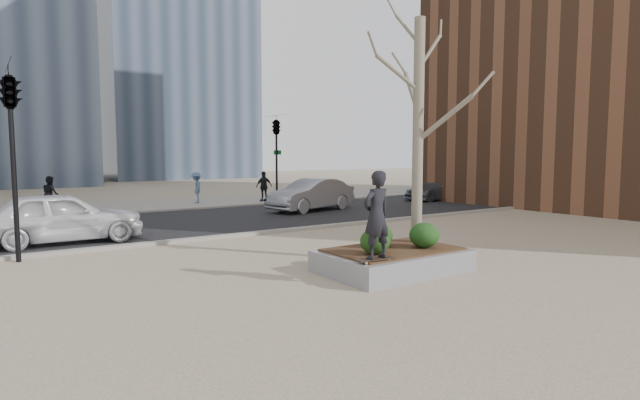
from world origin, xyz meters
TOP-DOWN VIEW (x-y plane):
  - ground at (0.00, 0.00)m, footprint 120.00×120.00m
  - street at (0.00, 10.00)m, footprint 60.00×8.00m
  - far_sidewalk at (0.00, 17.00)m, footprint 60.00×6.00m
  - planter at (1.00, 0.00)m, footprint 3.00×2.00m
  - planter_mulch at (1.00, 0.00)m, footprint 2.70×1.70m
  - sycamore_tree at (2.00, 0.30)m, footprint 2.80×2.80m
  - shrub_left at (0.27, -0.26)m, footprint 0.60×0.60m
  - shrub_middle at (0.88, 0.31)m, footprint 0.60×0.60m
  - shrub_right at (1.60, -0.32)m, footprint 0.63×0.63m
  - skateboard at (-0.10, -0.72)m, footprint 0.80×0.29m
  - skateboarder at (-0.10, -0.72)m, footprint 0.62×0.43m
  - police_car at (-4.31, 7.68)m, footprint 4.29×1.82m
  - car_silver at (5.94, 10.54)m, footprint 4.49×2.42m
  - car_third at (14.56, 10.93)m, footprint 4.24×2.00m
  - pedestrian_a at (-3.56, 17.00)m, footprint 0.72×0.85m
  - pedestrian_b at (3.00, 16.71)m, footprint 0.90×1.16m
  - pedestrian_c at (6.33, 15.66)m, footprint 0.94×0.41m
  - traffic_light_near at (-5.50, 5.60)m, footprint 0.60×2.48m
  - traffic_light_far at (6.50, 14.60)m, footprint 0.60×2.48m

SIDE VIEW (x-z plane):
  - ground at x=0.00m, z-range 0.00..0.00m
  - street at x=0.00m, z-range 0.00..0.02m
  - far_sidewalk at x=0.00m, z-range 0.00..0.02m
  - planter at x=1.00m, z-range 0.00..0.45m
  - planter_mulch at x=1.00m, z-range 0.45..0.49m
  - skateboard at x=-0.10m, z-range 0.45..0.53m
  - car_third at x=14.56m, z-range 0.02..1.22m
  - car_silver at x=5.94m, z-range 0.02..1.42m
  - police_car at x=-4.31m, z-range 0.02..1.47m
  - shrub_middle at x=0.88m, z-range 0.49..1.00m
  - shrub_left at x=0.27m, z-range 0.49..1.00m
  - shrub_right at x=1.60m, z-range 0.49..1.03m
  - pedestrian_a at x=-3.56m, z-range 0.02..1.55m
  - pedestrian_b at x=3.00m, z-range 0.02..1.60m
  - pedestrian_c at x=6.33m, z-range 0.02..1.61m
  - skateboarder at x=-0.10m, z-range 0.52..2.18m
  - traffic_light_near at x=-5.50m, z-range 0.00..4.50m
  - traffic_light_far at x=6.50m, z-range 0.00..4.50m
  - sycamore_tree at x=2.00m, z-range 0.49..7.09m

